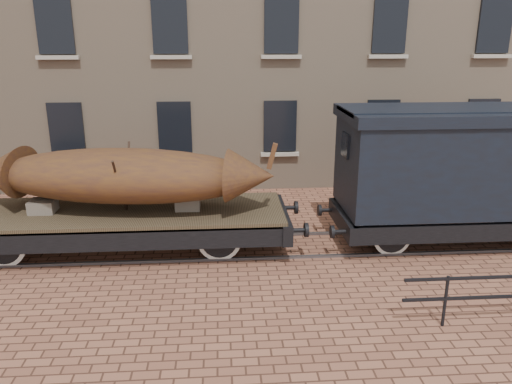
{
  "coord_description": "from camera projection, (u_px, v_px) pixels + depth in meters",
  "views": [
    {
      "loc": [
        -1.0,
        -11.55,
        5.09
      ],
      "look_at": [
        -0.13,
        0.5,
        1.3
      ],
      "focal_mm": 35.0,
      "sensor_mm": 36.0,
      "label": 1
    }
  ],
  "objects": [
    {
      "name": "ground",
      "position": [
        262.0,
        247.0,
        12.58
      ],
      "size": [
        90.0,
        90.0,
        0.0
      ],
      "primitive_type": "plane",
      "color": "brown"
    },
    {
      "name": "rail_track",
      "position": [
        262.0,
        246.0,
        12.57
      ],
      "size": [
        30.0,
        1.52,
        0.06
      ],
      "color": "#59595E",
      "rests_on": "ground"
    },
    {
      "name": "flatcar_wagon",
      "position": [
        117.0,
        219.0,
        12.08
      ],
      "size": [
        9.08,
        2.46,
        1.37
      ],
      "color": "brown",
      "rests_on": "ground"
    },
    {
      "name": "iron_boat",
      "position": [
        123.0,
        175.0,
        11.77
      ],
      "size": [
        7.23,
        2.82,
        1.71
      ],
      "color": "brown",
      "rests_on": "flatcar_wagon"
    },
    {
      "name": "goods_van",
      "position": [
        461.0,
        160.0,
        12.27
      ],
      "size": [
        6.69,
        2.44,
        3.46
      ],
      "color": "black",
      "rests_on": "ground"
    }
  ]
}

